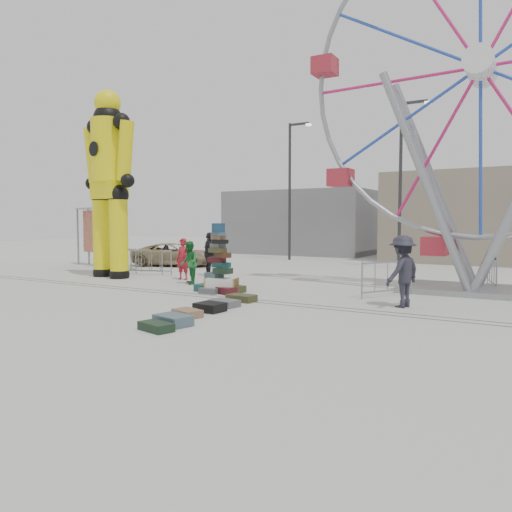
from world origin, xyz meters
The scene contains 28 objects.
ground centered at (0.00, 0.00, 0.00)m, with size 90.00×90.00×0.00m, color #9E9E99.
track_line_near centered at (0.00, 0.60, 0.00)m, with size 40.00×0.04×0.01m, color #47443F.
track_line_far centered at (0.00, 1.00, 0.00)m, with size 40.00×0.04×0.01m, color #47443F.
building_right centered at (7.00, 20.00, 2.50)m, with size 12.00×8.00×5.00m, color gray.
building_left centered at (-6.00, 22.00, 2.20)m, with size 10.00×8.00×4.40m, color gray.
lamp_post_right centered at (3.09, 13.00, 4.48)m, with size 1.41×0.25×8.00m.
lamp_post_left centered at (-3.91, 15.00, 4.48)m, with size 1.41×0.25×8.00m.
suitcase_tower centered at (0.17, 1.79, 0.62)m, with size 1.62×1.38×2.23m.
crash_test_dummy centered at (-6.07, 2.99, 4.10)m, with size 3.10×1.36×7.77m.
ferris_wheel centered at (7.30, 5.83, 6.18)m, with size 10.82×2.77×12.55m.
banner_scaffold centered at (-10.10, 6.10, 2.24)m, with size 4.16×1.76×2.99m.
steamer_trunk centered at (0.33, 1.70, 0.23)m, with size 1.00×0.58×0.47m, color silver.
row_case_0 centered at (1.83, 0.53, 0.10)m, with size 0.81×0.49×0.20m, color #3C3E1F.
row_case_1 centered at (1.89, -0.43, 0.09)m, with size 0.78×0.51×0.19m, color #5B5F63.
row_case_2 centered at (2.00, -1.24, 0.11)m, with size 0.70×0.58×0.22m, color black.
row_case_3 centered at (1.96, -2.10, 0.09)m, with size 0.71×0.47×0.19m, color #906649.
row_case_4 centered at (2.30, -3.03, 0.12)m, with size 0.81×0.56×0.24m, color #496168.
row_case_5 centered at (2.35, -3.63, 0.09)m, with size 0.79×0.43×0.18m, color #1A2F1D.
barricade_dummy_a centered at (-7.32, 4.98, 0.55)m, with size 2.00×0.10×1.10m, color gray, non-canonical shape.
barricade_dummy_b centered at (-5.75, 4.42, 0.55)m, with size 2.00×0.10×1.10m, color gray, non-canonical shape.
barricade_dummy_c centered at (-5.36, 4.48, 0.55)m, with size 2.00×0.10×1.10m, color gray, non-canonical shape.
barricade_wheel_front centered at (5.15, 3.60, 0.55)m, with size 2.00×0.10×1.10m, color gray, non-canonical shape.
barricade_wheel_back centered at (7.67, 7.44, 0.55)m, with size 2.00×0.10×1.10m, color gray, non-canonical shape.
pedestrian_red centered at (-2.99, 3.85, 0.82)m, with size 0.59×0.39×1.63m, color maroon.
pedestrian_green centered at (-1.91, 2.85, 0.79)m, with size 0.77×0.60×1.58m, color #1B6E2B.
pedestrian_black centered at (-2.94, 5.53, 0.92)m, with size 1.07×0.45×1.83m, color black.
pedestrian_grey centered at (6.02, 1.94, 0.96)m, with size 1.24×0.71×1.92m, color #23222D.
parked_suv centered at (-7.28, 8.37, 0.58)m, with size 1.93×4.20×1.17m, color #917E5E.
Camera 1 is at (9.42, -11.41, 2.29)m, focal length 35.00 mm.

